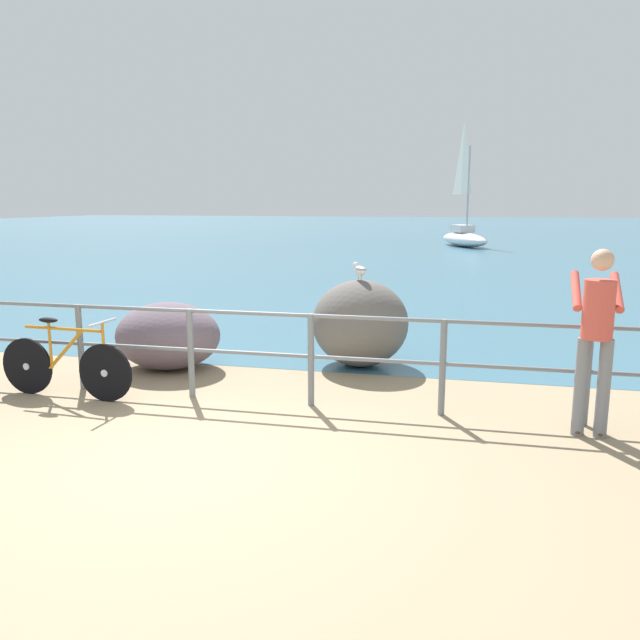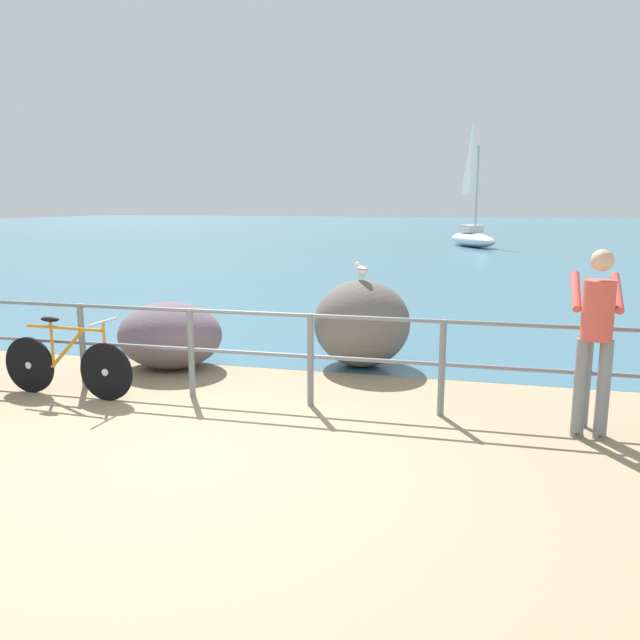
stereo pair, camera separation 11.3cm
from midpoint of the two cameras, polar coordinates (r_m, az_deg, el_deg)
ground_plane at (r=24.86m, az=7.53°, el=5.40°), size 120.00×120.00×0.10m
sea_surface at (r=52.86m, az=10.49°, el=8.12°), size 120.00×90.00×0.01m
promenade_railing at (r=6.97m, az=-6.91°, el=-2.30°), size 9.90×0.07×1.02m
bicycle at (r=7.68m, az=-22.54°, el=-3.74°), size 1.70×0.48×0.92m
person_at_railing at (r=6.33m, az=23.37°, el=-1.15°), size 0.47×0.65×1.78m
breakwater_boulder_main at (r=8.47m, az=3.29°, el=-0.29°), size 1.30×1.26×1.17m
breakwater_boulder_left at (r=8.59m, az=-14.03°, el=-1.39°), size 1.40×1.23×0.89m
seagull at (r=8.35m, az=3.25°, el=4.59°), size 0.26×0.31×0.23m
sailboat at (r=32.53m, az=12.89°, el=7.79°), size 3.01×4.54×6.16m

